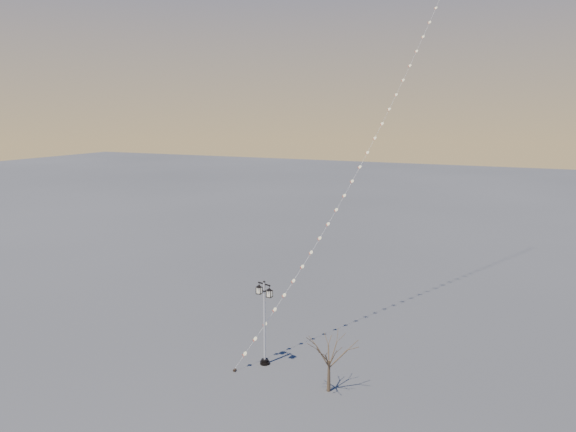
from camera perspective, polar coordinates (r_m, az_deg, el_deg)
The scene contains 4 objects.
ground at distance 34.97m, azimuth -5.04°, elevation -16.84°, with size 300.00×300.00×0.00m, color #444445.
street_lamp at distance 35.74m, azimuth -2.47°, elevation -10.64°, with size 1.39×0.80×5.67m.
bare_tree at distance 32.83m, azimuth 4.32°, elevation -14.00°, with size 2.12×2.12×3.52m.
kite_train at distance 43.91m, azimuth 10.29°, elevation 14.00°, with size 11.43×29.71×37.82m.
Camera 1 is at (15.56, -26.81, 16.17)m, focal length 34.07 mm.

